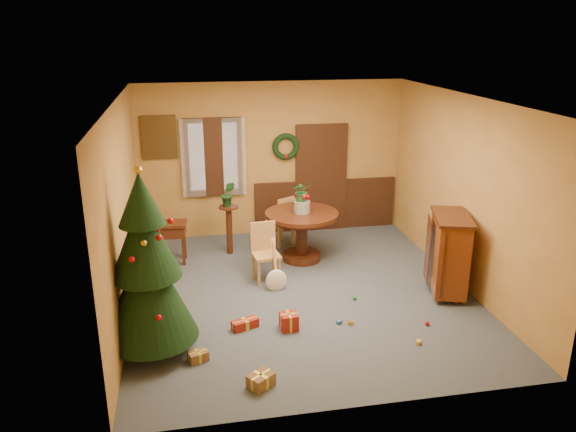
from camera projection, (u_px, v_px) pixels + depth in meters
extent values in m
plane|color=#35404D|center=(302.00, 293.00, 8.51)|extent=(5.50, 5.50, 0.00)
plane|color=silver|center=(303.00, 99.00, 7.58)|extent=(5.50, 5.50, 0.00)
plane|color=olive|center=(272.00, 159.00, 10.61)|extent=(5.00, 0.00, 5.00)
plane|color=olive|center=(361.00, 283.00, 5.49)|extent=(5.00, 0.00, 5.00)
plane|color=olive|center=(122.00, 212.00, 7.61)|extent=(0.00, 5.50, 5.50)
plane|color=olive|center=(464.00, 193.00, 8.49)|extent=(0.00, 5.50, 5.50)
cube|color=black|center=(325.00, 205.00, 11.06)|extent=(2.80, 0.06, 1.00)
cube|color=black|center=(321.00, 178.00, 10.86)|extent=(1.00, 0.08, 2.10)
cube|color=white|center=(321.00, 180.00, 10.90)|extent=(0.80, 0.03, 1.90)
cube|color=black|center=(214.00, 157.00, 10.34)|extent=(1.05, 0.08, 1.45)
cube|color=white|center=(213.00, 157.00, 10.36)|extent=(0.88, 0.03, 1.25)
cube|color=white|center=(193.00, 159.00, 10.22)|extent=(0.42, 0.02, 1.45)
cube|color=white|center=(234.00, 157.00, 10.36)|extent=(0.42, 0.02, 1.45)
torus|color=black|center=(286.00, 147.00, 10.50)|extent=(0.51, 0.11, 0.51)
cube|color=#4C3819|center=(159.00, 137.00, 10.05)|extent=(0.62, 0.05, 0.78)
cube|color=gray|center=(159.00, 137.00, 10.08)|extent=(0.48, 0.02, 0.62)
cylinder|color=black|center=(302.00, 214.00, 9.48)|extent=(1.25, 1.25, 0.07)
cylinder|color=black|center=(302.00, 218.00, 9.50)|extent=(1.11, 1.11, 0.04)
cylinder|color=black|center=(302.00, 236.00, 9.61)|extent=(0.20, 0.20, 0.69)
cylinder|color=black|center=(302.00, 256.00, 9.72)|extent=(0.67, 0.67, 0.11)
cylinder|color=slate|center=(302.00, 207.00, 9.43)|extent=(0.27, 0.27, 0.20)
imported|color=#1E4C23|center=(302.00, 191.00, 9.35)|extent=(0.32, 0.28, 0.35)
cube|color=olive|center=(266.00, 256.00, 8.78)|extent=(0.45, 0.45, 0.05)
cube|color=olive|center=(263.00, 236.00, 8.86)|extent=(0.41, 0.09, 0.48)
cube|color=olive|center=(273.00, 264.00, 9.05)|extent=(0.05, 0.05, 0.41)
cube|color=olive|center=(254.00, 266.00, 8.95)|extent=(0.05, 0.05, 0.41)
cube|color=olive|center=(279.00, 272.00, 8.75)|extent=(0.05, 0.05, 0.41)
cube|color=olive|center=(259.00, 274.00, 8.66)|extent=(0.05, 0.05, 0.41)
cube|color=olive|center=(280.00, 222.00, 10.31)|extent=(0.55, 0.55, 0.05)
cube|color=olive|center=(287.00, 211.00, 10.10)|extent=(0.37, 0.23, 0.48)
cube|color=olive|center=(279.00, 237.00, 10.17)|extent=(0.06, 0.06, 0.41)
cube|color=olive|center=(293.00, 233.00, 10.37)|extent=(0.06, 0.06, 0.41)
cube|color=olive|center=(268.00, 233.00, 10.40)|extent=(0.06, 0.06, 0.41)
cube|color=olive|center=(282.00, 229.00, 10.60)|extent=(0.06, 0.06, 0.41)
cylinder|color=black|center=(229.00, 231.00, 9.87)|extent=(0.11, 0.11, 0.85)
cylinder|color=black|center=(229.00, 207.00, 9.73)|extent=(0.34, 0.34, 0.03)
imported|color=#19471E|center=(228.00, 194.00, 9.65)|extent=(0.26, 0.21, 0.45)
cylinder|color=#382111|center=(153.00, 342.00, 6.95)|extent=(0.15, 0.15, 0.25)
cone|color=black|center=(148.00, 286.00, 6.71)|extent=(1.15, 1.15, 1.35)
cone|color=black|center=(144.00, 237.00, 6.51)|extent=(0.83, 0.83, 0.99)
cone|color=black|center=(140.00, 199.00, 6.36)|extent=(0.54, 0.54, 0.63)
sphere|color=gold|center=(138.00, 170.00, 6.25)|extent=(0.10, 0.10, 0.10)
cube|color=black|center=(162.00, 224.00, 9.38)|extent=(0.84, 0.46, 0.05)
cube|color=black|center=(162.00, 231.00, 9.42)|extent=(0.79, 0.42, 0.17)
cube|color=black|center=(143.00, 246.00, 9.44)|extent=(0.07, 0.29, 0.67)
cube|color=black|center=(184.00, 243.00, 9.56)|extent=(0.07, 0.29, 0.67)
cube|color=#4F1E09|center=(449.00, 254.00, 8.32)|extent=(0.70, 1.00, 1.12)
cube|color=black|center=(453.00, 217.00, 8.14)|extent=(0.77, 1.07, 0.05)
cylinder|color=black|center=(457.00, 301.00, 8.16)|extent=(0.06, 0.06, 0.08)
cylinder|color=black|center=(435.00, 279.00, 8.87)|extent=(0.06, 0.06, 0.08)
cube|color=brown|center=(261.00, 380.00, 6.28)|extent=(0.35, 0.33, 0.15)
cube|color=gold|center=(261.00, 380.00, 6.28)|extent=(0.25, 0.19, 0.15)
cube|color=gold|center=(261.00, 380.00, 6.28)|extent=(0.16, 0.19, 0.15)
cube|color=maroon|center=(289.00, 321.00, 7.46)|extent=(0.24, 0.24, 0.22)
cube|color=gold|center=(289.00, 321.00, 7.46)|extent=(0.23, 0.05, 0.23)
cube|color=gold|center=(289.00, 321.00, 7.46)|extent=(0.05, 0.23, 0.23)
cube|color=brown|center=(198.00, 356.00, 6.76)|extent=(0.27, 0.23, 0.12)
cube|color=gold|center=(198.00, 356.00, 6.76)|extent=(0.23, 0.10, 0.13)
cube|color=gold|center=(198.00, 356.00, 6.76)|extent=(0.08, 0.16, 0.13)
cube|color=maroon|center=(245.00, 324.00, 7.49)|extent=(0.38, 0.26, 0.13)
cube|color=gold|center=(245.00, 324.00, 7.49)|extent=(0.35, 0.15, 0.13)
cube|color=gold|center=(245.00, 324.00, 7.49)|extent=(0.10, 0.16, 0.13)
cube|color=#2862AD|center=(339.00, 322.00, 7.62)|extent=(0.09, 0.09, 0.05)
sphere|color=#23833A|center=(355.00, 298.00, 8.28)|extent=(0.06, 0.06, 0.06)
cube|color=gold|center=(418.00, 342.00, 7.13)|extent=(0.09, 0.09, 0.05)
sphere|color=#AF0B10|center=(427.00, 324.00, 7.57)|extent=(0.06, 0.06, 0.06)
cube|color=gold|center=(351.00, 323.00, 7.60)|extent=(0.09, 0.06, 0.05)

